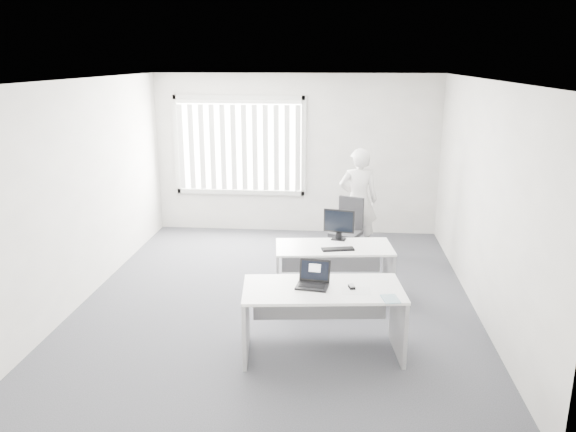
# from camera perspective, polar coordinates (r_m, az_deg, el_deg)

# --- Properties ---
(ground) EXTENTS (6.00, 6.00, 0.00)m
(ground) POSITION_cam_1_polar(r_m,az_deg,el_deg) (7.49, -0.99, -8.23)
(ground) COLOR #57575F
(ground) RESTS_ON ground
(wall_back) EXTENTS (5.00, 0.02, 2.80)m
(wall_back) POSITION_cam_1_polar(r_m,az_deg,el_deg) (9.97, 0.81, 6.26)
(wall_back) COLOR silver
(wall_back) RESTS_ON ground
(wall_front) EXTENTS (5.00, 0.02, 2.80)m
(wall_front) POSITION_cam_1_polar(r_m,az_deg,el_deg) (4.21, -5.45, -7.29)
(wall_front) COLOR silver
(wall_front) RESTS_ON ground
(wall_left) EXTENTS (0.02, 6.00, 2.80)m
(wall_left) POSITION_cam_1_polar(r_m,az_deg,el_deg) (7.71, -19.87, 2.50)
(wall_left) COLOR silver
(wall_left) RESTS_ON ground
(wall_right) EXTENTS (0.02, 6.00, 2.80)m
(wall_right) POSITION_cam_1_polar(r_m,az_deg,el_deg) (7.21, 19.12, 1.71)
(wall_right) COLOR silver
(wall_right) RESTS_ON ground
(ceiling) EXTENTS (5.00, 6.00, 0.02)m
(ceiling) POSITION_cam_1_polar(r_m,az_deg,el_deg) (6.85, -1.10, 13.72)
(ceiling) COLOR white
(ceiling) RESTS_ON wall_back
(window) EXTENTS (2.32, 0.06, 1.76)m
(window) POSITION_cam_1_polar(r_m,az_deg,el_deg) (10.03, -4.95, 7.13)
(window) COLOR beige
(window) RESTS_ON wall_back
(blinds) EXTENTS (2.20, 0.10, 1.50)m
(blinds) POSITION_cam_1_polar(r_m,az_deg,el_deg) (9.97, -5.01, 6.90)
(blinds) COLOR white
(blinds) RESTS_ON wall_back
(desk_near) EXTENTS (1.73, 0.95, 0.75)m
(desk_near) POSITION_cam_1_polar(r_m,az_deg,el_deg) (5.94, 3.53, -9.15)
(desk_near) COLOR white
(desk_near) RESTS_ON ground
(desk_far) EXTENTS (1.57, 0.87, 0.69)m
(desk_far) POSITION_cam_1_polar(r_m,az_deg,el_deg) (7.39, 4.66, -4.47)
(desk_far) COLOR white
(desk_far) RESTS_ON ground
(office_chair) EXTENTS (0.73, 0.73, 0.97)m
(office_chair) POSITION_cam_1_polar(r_m,az_deg,el_deg) (8.81, 5.98, -2.46)
(office_chair) COLOR black
(office_chair) RESTS_ON ground
(person) EXTENTS (0.64, 0.44, 1.70)m
(person) POSITION_cam_1_polar(r_m,az_deg,el_deg) (9.04, 7.15, 1.57)
(person) COLOR silver
(person) RESTS_ON ground
(laptop) EXTENTS (0.37, 0.33, 0.25)m
(laptop) POSITION_cam_1_polar(r_m,az_deg,el_deg) (5.81, 2.48, -6.09)
(laptop) COLOR black
(laptop) RESTS_ON desk_near
(paper_sheet) EXTENTS (0.30, 0.22, 0.00)m
(paper_sheet) POSITION_cam_1_polar(r_m,az_deg,el_deg) (5.81, 6.94, -7.54)
(paper_sheet) COLOR silver
(paper_sheet) RESTS_ON desk_near
(mouse) EXTENTS (0.08, 0.11, 0.04)m
(mouse) POSITION_cam_1_polar(r_m,az_deg,el_deg) (5.86, 6.49, -7.12)
(mouse) COLOR #B2B2B4
(mouse) RESTS_ON paper_sheet
(booklet) EXTENTS (0.19, 0.24, 0.01)m
(booklet) POSITION_cam_1_polar(r_m,az_deg,el_deg) (5.67, 10.37, -8.29)
(booklet) COLOR white
(booklet) RESTS_ON desk_near
(keyboard) EXTENTS (0.43, 0.22, 0.02)m
(keyboard) POSITION_cam_1_polar(r_m,az_deg,el_deg) (7.19, 5.09, -3.38)
(keyboard) COLOR black
(keyboard) RESTS_ON desk_far
(monitor) EXTENTS (0.43, 0.21, 0.42)m
(monitor) POSITION_cam_1_polar(r_m,az_deg,el_deg) (7.53, 5.20, -0.89)
(monitor) COLOR black
(monitor) RESTS_ON desk_far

